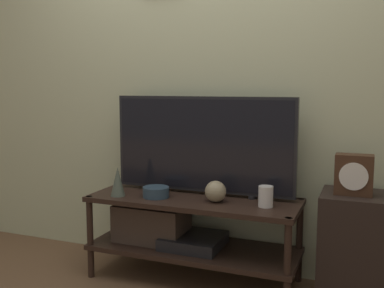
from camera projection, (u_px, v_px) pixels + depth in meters
wall_back at (211, 62)px, 2.91m from camera, size 6.40×0.08×2.70m
media_console at (178, 226)px, 2.82m from camera, size 1.29×0.48×0.52m
television at (203, 144)px, 2.80m from camera, size 1.17×0.05×0.62m
vase_slim_bronze at (118, 182)px, 2.79m from camera, size 0.09×0.09×0.18m
vase_wide_bowl at (156, 192)px, 2.76m from camera, size 0.16×0.16×0.06m
vase_round_glass at (216, 191)px, 2.64m from camera, size 0.13×0.13×0.13m
candle_jar at (266, 196)px, 2.54m from camera, size 0.08×0.08×0.12m
side_table at (353, 248)px, 2.50m from camera, size 0.37×0.36×0.62m
mantel_clock at (354, 175)px, 2.42m from camera, size 0.20×0.11×0.22m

